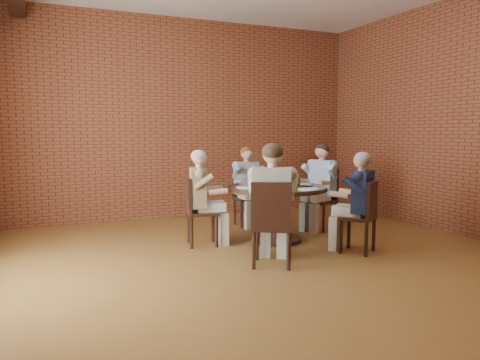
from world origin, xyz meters
name	(u,v)px	position (x,y,z in m)	size (l,w,h in m)	color
floor	(274,270)	(0.00, 0.00, 0.00)	(7.00, 7.00, 0.00)	brown
wall_back	(180,119)	(0.00, 3.50, 1.70)	(7.00, 7.00, 0.00)	brown
dining_table	(277,203)	(0.65, 1.15, 0.53)	(1.33, 1.33, 0.75)	black
chair_a	(323,196)	(1.70, 1.64, 0.50)	(0.54, 0.54, 0.91)	black
diner_a	(320,187)	(1.62, 1.60, 0.65)	(0.50, 0.62, 1.29)	teal
chair_b	(246,195)	(0.73, 2.35, 0.48)	(0.41, 0.41, 0.88)	black
diner_b	(247,187)	(0.73, 2.28, 0.62)	(0.47, 0.58, 1.24)	gray
chair_c	(197,209)	(-0.41, 1.37, 0.49)	(0.45, 0.45, 0.89)	black
diner_c	(202,198)	(-0.34, 1.36, 0.62)	(0.47, 0.58, 1.24)	brown
chair_d	(272,221)	(0.02, 0.10, 0.51)	(0.59, 0.59, 0.95)	black
diner_d	(272,205)	(0.07, 0.17, 0.67)	(0.54, 0.66, 1.35)	#C6A69C
chair_e	(363,214)	(1.32, 0.19, 0.48)	(0.52, 0.52, 0.88)	black
diner_e	(358,203)	(1.28, 0.25, 0.61)	(0.47, 0.57, 1.23)	#182345
plate_a	(303,184)	(1.09, 1.24, 0.76)	(0.26, 0.26, 0.01)	white
plate_b	(248,183)	(0.43, 1.63, 0.76)	(0.26, 0.26, 0.01)	white
plate_c	(246,187)	(0.21, 1.18, 0.76)	(0.26, 0.26, 0.01)	white
plate_d	(309,189)	(0.83, 0.66, 0.76)	(0.26, 0.26, 0.01)	white
glass_a	(292,180)	(0.87, 1.14, 0.82)	(0.07, 0.07, 0.14)	white
glass_b	(278,179)	(0.77, 1.34, 0.82)	(0.07, 0.07, 0.14)	white
glass_c	(262,180)	(0.56, 1.42, 0.82)	(0.07, 0.07, 0.14)	white
glass_d	(261,181)	(0.43, 1.21, 0.82)	(0.07, 0.07, 0.14)	white
glass_e	(259,183)	(0.35, 1.07, 0.82)	(0.07, 0.07, 0.14)	white
glass_f	(277,184)	(0.48, 0.85, 0.82)	(0.07, 0.07, 0.14)	white
glass_g	(289,183)	(0.70, 0.93, 0.82)	(0.07, 0.07, 0.14)	white
glass_h	(298,181)	(0.89, 1.03, 0.82)	(0.07, 0.07, 0.14)	white
smartphone	(307,186)	(1.02, 1.00, 0.75)	(0.07, 0.15, 0.01)	black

